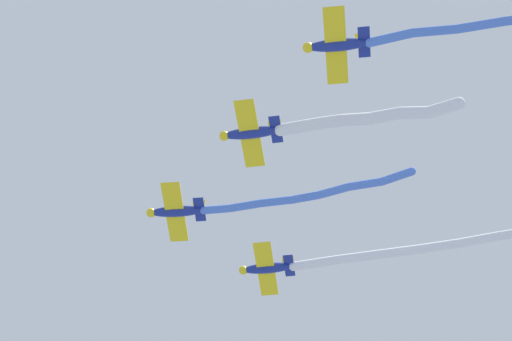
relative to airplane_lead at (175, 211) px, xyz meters
name	(u,v)px	position (x,y,z in m)	size (l,w,h in m)	color
airplane_lead	(175,211)	(0.00, 0.00, 0.00)	(6.38, 4.83, 1.57)	navy
smoke_trail_lead	(307,195)	(-0.79, 10.38, -0.20)	(1.95, 17.04, 1.67)	#4C75DB
airplane_left_wing	(250,133)	(6.06, 7.72, 0.00)	(6.34, 4.77, 1.57)	navy
smoke_trail_left_wing	(370,118)	(5.14, 16.47, 0.07)	(2.36, 13.87, 1.50)	white
airplane_right_wing	(266,268)	(-8.32, 5.22, 0.30)	(6.36, 4.79, 1.57)	navy
smoke_trail_right_wing	(434,246)	(-9.69, 19.09, 0.66)	(2.72, 23.97, 1.84)	white
airplane_slot	(336,45)	(12.12, 15.45, -0.30)	(6.37, 4.80, 1.57)	navy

